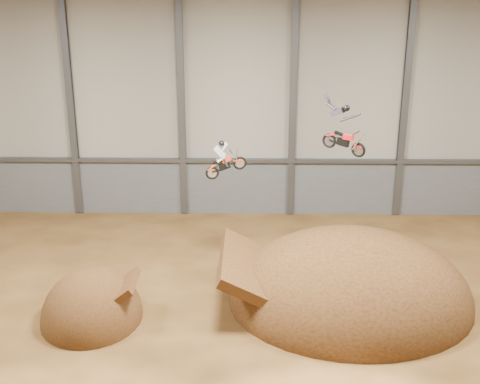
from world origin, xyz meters
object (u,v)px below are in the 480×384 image
fmx_rider_a (228,156)px  fmx_rider_b (344,126)px  takeoff_ramp (93,318)px  landing_ramp (350,301)px

fmx_rider_a → fmx_rider_b: size_ratio=0.77×
takeoff_ramp → fmx_rider_a: bearing=38.1°
landing_ramp → fmx_rider_b: bearing=-154.1°
fmx_rider_b → fmx_rider_a: bearing=178.6°
takeoff_ramp → fmx_rider_b: size_ratio=1.94×
takeoff_ramp → landing_ramp: size_ratio=0.46×
takeoff_ramp → fmx_rider_a: size_ratio=2.51×
takeoff_ramp → landing_ramp: 12.11m
takeoff_ramp → fmx_rider_a: 10.00m
takeoff_ramp → landing_ramp: bearing=8.2°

